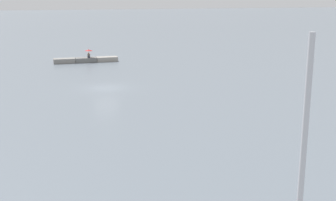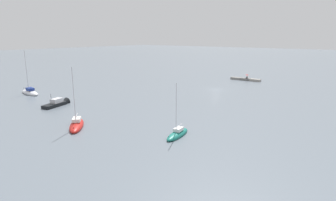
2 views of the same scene
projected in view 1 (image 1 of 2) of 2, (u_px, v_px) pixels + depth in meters
The scene contains 4 objects.
ground_plane at pixel (106, 88), 47.97m from camera, with size 500.00×500.00×0.00m, color slate.
seawall_pier at pixel (86, 60), 65.95m from camera, with size 9.35×1.59×0.70m.
person_seated_grey_left at pixel (89, 56), 65.93m from camera, with size 0.44×0.63×0.73m.
umbrella_open_red at pixel (89, 50), 65.68m from camera, with size 1.11×1.11×1.25m.
Camera 1 is at (6.84, 46.95, 9.86)m, focal length 47.65 mm.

